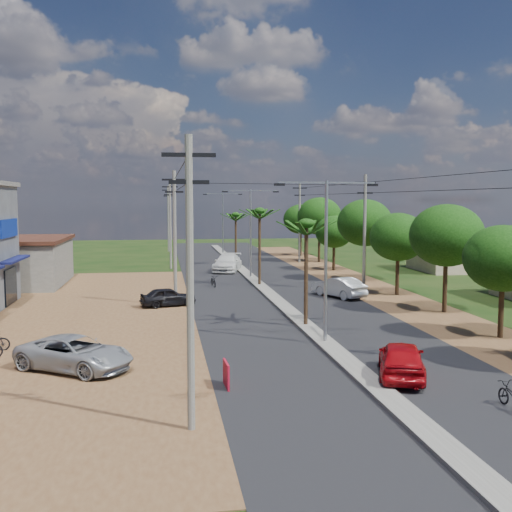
{
  "coord_description": "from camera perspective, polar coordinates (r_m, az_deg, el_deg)",
  "views": [
    {
      "loc": [
        -7.79,
        -27.94,
        7.08
      ],
      "look_at": [
        -1.09,
        14.94,
        3.0
      ],
      "focal_mm": 42.0,
      "sensor_mm": 36.0,
      "label": 1
    }
  ],
  "objects": [
    {
      "name": "ground",
      "position": [
        29.86,
        6.58,
        -8.38
      ],
      "size": [
        160.0,
        160.0,
        0.0
      ],
      "primitive_type": "plane",
      "color": "black",
      "rests_on": "ground"
    },
    {
      "name": "road",
      "position": [
        44.21,
        1.38,
        -3.82
      ],
      "size": [
        12.0,
        110.0,
        0.04
      ],
      "primitive_type": "cube",
      "color": "black",
      "rests_on": "ground"
    },
    {
      "name": "median",
      "position": [
        47.12,
        0.73,
        -3.16
      ],
      "size": [
        1.0,
        90.0,
        0.18
      ],
      "primitive_type": "cube",
      "color": "#605E56",
      "rests_on": "ground"
    },
    {
      "name": "dirt_lot_west",
      "position": [
        37.33,
        -19.96,
        -5.86
      ],
      "size": [
        18.0,
        46.0,
        0.04
      ],
      "primitive_type": "cube",
      "color": "brown",
      "rests_on": "ground"
    },
    {
      "name": "dirt_shoulder_east",
      "position": [
        46.47,
        11.77,
        -3.49
      ],
      "size": [
        5.0,
        90.0,
        0.03
      ],
      "primitive_type": "cube",
      "color": "brown",
      "rests_on": "ground"
    },
    {
      "name": "low_shed",
      "position": [
        53.83,
        -23.05,
        -0.51
      ],
      "size": [
        10.4,
        10.4,
        3.95
      ],
      "color": "#605E56",
      "rests_on": "ground"
    },
    {
      "name": "house_east_far",
      "position": [
        63.09,
        18.3,
        0.84
      ],
      "size": [
        7.6,
        7.5,
        4.6
      ],
      "color": "gray",
      "rests_on": "ground"
    },
    {
      "name": "tree_east_b",
      "position": [
        32.89,
        22.47,
        -0.21
      ],
      "size": [
        4.0,
        4.0,
        5.83
      ],
      "color": "black",
      "rests_on": "ground"
    },
    {
      "name": "tree_east_c",
      "position": [
        39.14,
        17.69,
        1.87
      ],
      "size": [
        4.6,
        4.6,
        6.83
      ],
      "color": "black",
      "rests_on": "ground"
    },
    {
      "name": "tree_east_d",
      "position": [
        45.41,
        13.38,
        1.76
      ],
      "size": [
        4.2,
        4.2,
        6.13
      ],
      "color": "black",
      "rests_on": "ground"
    },
    {
      "name": "tree_east_e",
      "position": [
        52.92,
        10.32,
        3.13
      ],
      "size": [
        4.8,
        4.8,
        7.14
      ],
      "color": "black",
      "rests_on": "ground"
    },
    {
      "name": "tree_east_f",
      "position": [
        60.46,
        7.45,
        2.3
      ],
      "size": [
        3.8,
        3.8,
        5.52
      ],
      "color": "black",
      "rests_on": "ground"
    },
    {
      "name": "tree_east_g",
      "position": [
        68.27,
        6.06,
        3.8
      ],
      "size": [
        5.0,
        5.0,
        7.38
      ],
      "color": "black",
      "rests_on": "ground"
    },
    {
      "name": "tree_east_h",
      "position": [
        75.97,
        4.28,
        3.51
      ],
      "size": [
        4.4,
        4.4,
        6.52
      ],
      "color": "black",
      "rests_on": "ground"
    },
    {
      "name": "palm_median_near",
      "position": [
        32.91,
        4.82,
        2.66
      ],
      "size": [
        2.0,
        2.0,
        6.15
      ],
      "color": "black",
      "rests_on": "ground"
    },
    {
      "name": "palm_median_mid",
      "position": [
        48.58,
        0.34,
        3.98
      ],
      "size": [
        2.0,
        2.0,
        6.55
      ],
      "color": "black",
      "rests_on": "ground"
    },
    {
      "name": "palm_median_far",
      "position": [
        64.44,
        -1.94,
        3.75
      ],
      "size": [
        2.0,
        2.0,
        5.85
      ],
      "color": "black",
      "rests_on": "ground"
    },
    {
      "name": "streetlight_near",
      "position": [
        29.1,
        6.68,
        0.81
      ],
      "size": [
        5.1,
        0.18,
        8.0
      ],
      "color": "gray",
      "rests_on": "ground"
    },
    {
      "name": "streetlight_mid",
      "position": [
        53.56,
        -0.52,
        2.91
      ],
      "size": [
        5.1,
        0.18,
        8.0
      ],
      "color": "gray",
      "rests_on": "ground"
    },
    {
      "name": "streetlight_far",
      "position": [
        78.36,
        -3.19,
        3.68
      ],
      "size": [
        5.1,
        0.18,
        8.0
      ],
      "color": "gray",
      "rests_on": "ground"
    },
    {
      "name": "utility_pole_w_a",
      "position": [
        18.1,
        -6.31,
        -2.03
      ],
      "size": [
        1.6,
        0.24,
        9.0
      ],
      "color": "#605E56",
      "rests_on": "ground"
    },
    {
      "name": "utility_pole_w_b",
      "position": [
        40.01,
        -7.74,
        1.99
      ],
      "size": [
        1.6,
        0.24,
        9.0
      ],
      "color": "#605E56",
      "rests_on": "ground"
    },
    {
      "name": "utility_pole_w_c",
      "position": [
        61.99,
        -8.16,
        3.17
      ],
      "size": [
        1.6,
        0.24,
        9.0
      ],
      "color": "#605E56",
      "rests_on": "ground"
    },
    {
      "name": "utility_pole_w_d",
      "position": [
        82.97,
        -8.36,
        3.71
      ],
      "size": [
        1.6,
        0.24,
        9.0
      ],
      "color": "#605E56",
      "rests_on": "ground"
    },
    {
      "name": "utility_pole_e_b",
      "position": [
        46.58,
        10.3,
        2.43
      ],
      "size": [
        1.6,
        0.24,
        9.0
      ],
      "color": "#605E56",
      "rests_on": "ground"
    },
    {
      "name": "utility_pole_e_c",
      "position": [
        67.73,
        4.17,
        3.39
      ],
      "size": [
        1.6,
        0.24,
        9.0
      ],
      "color": "#605E56",
      "rests_on": "ground"
    },
    {
      "name": "car_red_near",
      "position": [
        24.76,
        13.68,
        -9.62
      ],
      "size": [
        3.13,
        4.69,
        1.48
      ],
      "primitive_type": "imported",
      "rotation": [
        0.0,
        0.0,
        2.79
      ],
      "color": "#9C080E",
      "rests_on": "ground"
    },
    {
      "name": "car_silver_mid",
      "position": [
        43.79,
        7.9,
        -3.01
      ],
      "size": [
        3.28,
        4.69,
        1.47
      ],
      "primitive_type": "imported",
      "rotation": [
        0.0,
        0.0,
        3.58
      ],
      "color": "#9EA2A6",
      "rests_on": "ground"
    },
    {
      "name": "car_white_far",
      "position": [
        59.21,
        -2.74,
        -0.7
      ],
      "size": [
        3.76,
        6.11,
        1.65
      ],
      "primitive_type": "imported",
      "rotation": [
        0.0,
        0.0,
        -0.27
      ],
      "color": "silver",
      "rests_on": "ground"
    },
    {
      "name": "car_parked_silver",
      "position": [
        26.23,
        -16.88,
        -8.94
      ],
      "size": [
        5.5,
        4.69,
        1.4
      ],
      "primitive_type": "imported",
      "rotation": [
        0.0,
        0.0,
        1.0
      ],
      "color": "#9EA2A6",
      "rests_on": "ground"
    },
    {
      "name": "car_parked_dark",
      "position": [
        40.26,
        -8.38,
        -3.92
      ],
      "size": [
        3.91,
        2.37,
        1.25
      ],
      "primitive_type": "imported",
      "rotation": [
        0.0,
        0.0,
        1.83
      ],
      "color": "black",
      "rests_on": "ground"
    },
    {
      "name": "moto_rider_west_a",
      "position": [
        48.79,
        -4.07,
        -2.43
      ],
      "size": [
        0.83,
        1.86,
        0.94
      ],
      "primitive_type": "imported",
      "rotation": [
        0.0,
        0.0,
        0.11
      ],
      "color": "black",
      "rests_on": "ground"
    },
    {
      "name": "moto_rider_west_b",
      "position": [
        63.34,
        -2.87,
        -0.62
      ],
      "size": [
        0.8,
        1.66,
        0.96
      ],
      "primitive_type": "imported",
      "rotation": [
        0.0,
        0.0,
        -0.23
      ],
      "color": "black",
      "rests_on": "ground"
    },
    {
      "name": "roadside_sign",
      "position": [
        23.02,
        -2.85,
        -11.25
      ],
      "size": [
        0.13,
        1.2,
        1.0
      ],
      "rotation": [
        0.0,
        0.0,
        0.05
      ],
      "color": "#A40F25",
      "rests_on": "ground"
    }
  ]
}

